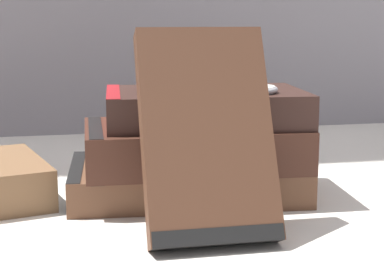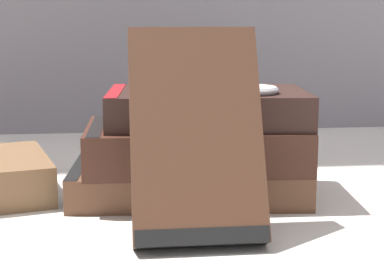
% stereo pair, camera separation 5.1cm
% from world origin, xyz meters
% --- Properties ---
extents(ground_plane, '(3.00, 3.00, 0.00)m').
position_xyz_m(ground_plane, '(0.00, 0.00, 0.00)').
color(ground_plane, silver).
extents(book_flat_bottom, '(0.23, 0.15, 0.03)m').
position_xyz_m(book_flat_bottom, '(-0.01, 0.04, 0.02)').
color(book_flat_bottom, brown).
rests_on(book_flat_bottom, ground_plane).
extents(book_flat_middle, '(0.20, 0.13, 0.04)m').
position_xyz_m(book_flat_middle, '(-0.00, 0.03, 0.05)').
color(book_flat_middle, '#422319').
rests_on(book_flat_middle, book_flat_bottom).
extents(book_flat_top, '(0.19, 0.13, 0.03)m').
position_xyz_m(book_flat_top, '(0.01, 0.03, 0.08)').
color(book_flat_top, '#331E19').
rests_on(book_flat_top, book_flat_middle).
extents(book_leaning_front, '(0.10, 0.09, 0.16)m').
position_xyz_m(book_leaning_front, '(-0.01, -0.08, 0.07)').
color(book_leaning_front, '#4C2D1E').
rests_on(book_leaning_front, ground_plane).
extents(pocket_watch, '(0.05, 0.06, 0.01)m').
position_xyz_m(pocket_watch, '(0.05, 0.01, 0.10)').
color(pocket_watch, white).
rests_on(pocket_watch, book_flat_top).
extents(reading_glasses, '(0.10, 0.06, 0.00)m').
position_xyz_m(reading_glasses, '(-0.06, 0.17, 0.00)').
color(reading_glasses, '#4C3828').
rests_on(reading_glasses, ground_plane).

